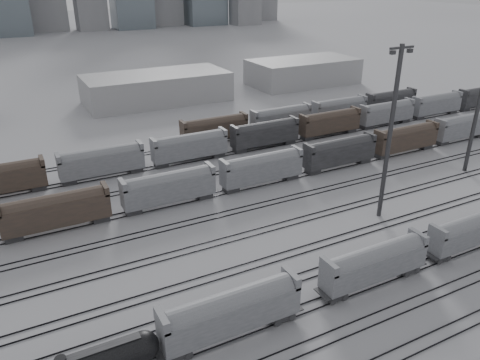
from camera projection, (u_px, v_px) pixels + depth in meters
name	position (u px, v px, depth m)	size (l,w,h in m)	color
ground	(341.00, 302.00, 53.21)	(900.00, 900.00, 0.00)	#B5B5BA
tracks	(264.00, 232.00, 67.32)	(220.00, 71.50, 0.16)	black
hopper_car_a	(231.00, 310.00, 46.97)	(14.97, 2.97, 5.35)	black
hopper_car_b	(374.00, 262.00, 55.02)	(14.24, 2.83, 5.09)	black
hopper_car_c	(471.00, 230.00, 62.15)	(13.54, 2.69, 4.84)	black
light_mast_c	(390.00, 131.00, 66.44)	(4.11, 0.66, 25.68)	#363638
bg_string_near	(262.00, 170.00, 81.30)	(151.00, 3.00, 5.60)	gray
bg_string_mid	(265.00, 135.00, 98.45)	(151.00, 3.00, 5.60)	black
bg_string_far	(311.00, 115.00, 112.30)	(66.00, 3.00, 5.60)	#4C3B30
warehouse_mid	(157.00, 88.00, 132.57)	(40.00, 18.00, 8.00)	#9E9EA1
warehouse_right	(303.00, 72.00, 153.67)	(35.00, 18.00, 8.00)	#9E9EA1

